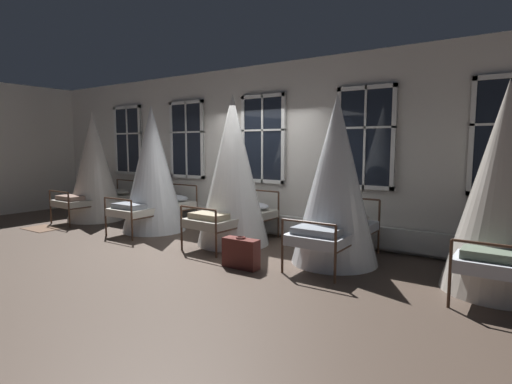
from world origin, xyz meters
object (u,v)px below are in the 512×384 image
Objects in this scene: cot_fourth at (336,183)px; cot_second at (153,171)px; cot_fifth at (503,192)px; cot_third at (233,172)px; suitcase_dark at (241,253)px; cot_first at (94,168)px.

cot_second is at bearing 88.71° from cot_fourth.
cot_fifth reaches higher than cot_fourth.
cot_third reaches higher than cot_fourth.
suitcase_dark is (-1.00, -1.06, -1.01)m from cot_fourth.
cot_second is 4.64× the size of suitcase_dark.
cot_first is 1.01× the size of cot_fourth.
cot_second is 2.10m from cot_third.
cot_second is 1.02× the size of cot_fifth.
cot_fourth is (6.27, -0.07, -0.02)m from cot_first.
suitcase_dark is (1.03, -1.12, -1.09)m from cot_third.
suitcase_dark is (3.13, -1.09, -1.04)m from cot_second.
cot_fourth is at bearing 45.00° from suitcase_dark.
cot_first is at bearing 88.44° from cot_fourth.
suitcase_dark is at bearing -135.80° from cot_third.
cot_first is at bearing 91.62° from cot_third.
cot_fourth is at bearing -90.10° from cot_third.
cot_second is 1.02× the size of cot_fourth.
cot_fifth reaches higher than suitcase_dark.
suitcase_dark is (5.26, -1.13, -1.03)m from cot_first.
cot_third is at bearing 130.96° from suitcase_dark.
cot_second is at bearing -89.82° from cot_first.
cot_third reaches higher than cot_second.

